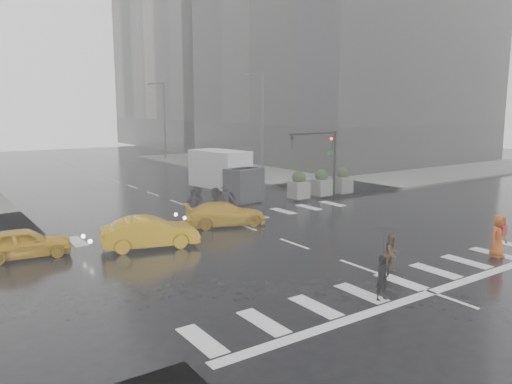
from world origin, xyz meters
TOP-DOWN VIEW (x-y plane):
  - ground at (0.00, 0.00)m, footprint 120.00×120.00m
  - sidewalk_ne at (19.50, 17.50)m, footprint 35.00×35.00m
  - building_ne_far at (29.00, 56.00)m, footprint 26.05×26.05m
  - road_markings at (0.00, 0.00)m, footprint 18.00×48.00m
  - traffic_signal_pole at (9.01, 8.01)m, footprint 4.45×0.42m
  - street_lamp_near at (10.87, 18.00)m, footprint 2.15×0.22m
  - street_lamp_far at (10.87, 38.00)m, footprint 2.15×0.22m
  - planter_west at (7.00, 8.20)m, footprint 1.10×1.10m
  - planter_mid at (9.00, 8.20)m, footprint 1.10×1.10m
  - planter_east at (11.00, 8.20)m, footprint 1.10×1.10m
  - pedestrian_black at (-1.88, -6.80)m, footprint 1.02×1.03m
  - pedestrian_brown at (0.51, -5.16)m, footprint 0.71×0.56m
  - pedestrian_orange at (5.66, -6.32)m, footprint 0.90×0.62m
  - pedestrian_far_a at (-1.83, 6.21)m, footprint 1.13×0.76m
  - pedestrian_far_b at (1.05, 7.62)m, footprint 1.17×1.20m
  - taxi_front at (-10.46, 4.63)m, footprint 3.82×1.88m
  - taxi_mid at (-5.60, 3.12)m, footprint 4.41×2.42m
  - taxi_rear at (-0.72, 4.82)m, footprint 4.09×2.73m
  - box_truck at (3.53, 11.72)m, footprint 2.24×5.97m

SIDE VIEW (x-z plane):
  - ground at x=0.00m, z-range 0.00..0.00m
  - road_markings at x=0.00m, z-range 0.00..0.01m
  - sidewalk_ne at x=19.50m, z-range 0.00..0.15m
  - taxi_rear at x=-0.72m, z-range 0.00..1.23m
  - taxi_front at x=-10.46m, z-range 0.00..1.25m
  - taxi_mid at x=-5.60m, z-range 0.00..1.38m
  - pedestrian_brown at x=0.51m, z-range 0.00..1.45m
  - pedestrian_far_b at x=1.05m, z-range 0.00..1.68m
  - pedestrian_orange at x=5.66m, z-range 0.01..1.78m
  - pedestrian_far_a at x=-1.83m, z-range 0.00..1.82m
  - planter_west at x=7.00m, z-range 0.08..1.88m
  - planter_mid at x=9.00m, z-range 0.08..1.88m
  - planter_east at x=11.00m, z-range 0.08..1.88m
  - pedestrian_black at x=-1.88m, z-range 0.46..2.89m
  - box_truck at x=3.53m, z-range 0.11..3.28m
  - traffic_signal_pole at x=9.01m, z-range 0.97..5.47m
  - street_lamp_near at x=10.87m, z-range 0.45..9.45m
  - street_lamp_far at x=10.87m, z-range 0.45..9.45m
  - building_ne_far at x=29.00m, z-range -1.73..34.27m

